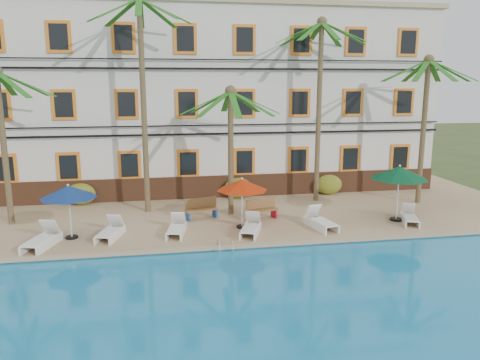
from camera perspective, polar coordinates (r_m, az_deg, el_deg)
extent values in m
plane|color=#384C23|center=(18.70, -0.17, -7.94)|extent=(100.00, 100.00, 0.00)
cube|color=tan|center=(23.38, -2.24, -3.56)|extent=(30.00, 12.00, 0.25)
cube|color=#187FB8|center=(12.44, 5.58, -18.27)|extent=(26.00, 12.00, 0.20)
cube|color=tan|center=(17.78, 0.33, -8.06)|extent=(30.00, 0.35, 0.06)
cube|color=silver|center=(27.53, -3.74, 9.56)|extent=(25.00, 6.00, 10.00)
cube|color=brown|center=(25.08, -2.85, -0.80)|extent=(25.00, 0.12, 1.20)
cube|color=tan|center=(27.80, -3.89, 20.12)|extent=(25.40, 6.40, 0.25)
cube|color=orange|center=(25.78, -26.73, 1.23)|extent=(1.15, 0.10, 1.50)
cube|color=black|center=(25.73, -26.76, 1.21)|extent=(0.85, 0.04, 1.20)
cube|color=orange|center=(25.07, -20.16, 1.51)|extent=(1.15, 0.10, 1.50)
cube|color=black|center=(25.02, -20.18, 1.49)|extent=(0.85, 0.04, 1.20)
cube|color=orange|center=(24.70, -13.30, 1.78)|extent=(1.15, 0.10, 1.50)
cube|color=black|center=(24.65, -13.31, 1.76)|extent=(0.85, 0.04, 1.20)
cube|color=orange|center=(24.70, -6.34, 2.02)|extent=(1.15, 0.10, 1.50)
cube|color=black|center=(24.65, -6.33, 2.00)|extent=(0.85, 0.04, 1.20)
cube|color=orange|center=(25.06, 0.53, 2.23)|extent=(1.15, 0.10, 1.50)
cube|color=black|center=(25.01, 0.55, 2.21)|extent=(0.85, 0.04, 1.20)
cube|color=orange|center=(25.76, 7.11, 2.41)|extent=(1.15, 0.10, 1.50)
cube|color=black|center=(25.72, 7.14, 2.39)|extent=(0.85, 0.04, 1.20)
cube|color=orange|center=(26.79, 13.27, 2.54)|extent=(1.15, 0.10, 1.50)
cube|color=black|center=(26.74, 13.31, 2.52)|extent=(0.85, 0.04, 1.20)
cube|color=orange|center=(28.10, 18.91, 2.64)|extent=(1.15, 0.10, 1.50)
cube|color=black|center=(28.05, 18.96, 2.62)|extent=(0.85, 0.04, 1.20)
cube|color=orange|center=(24.74, -20.67, 8.59)|extent=(1.15, 0.10, 1.50)
cube|color=black|center=(24.69, -20.69, 8.58)|extent=(0.85, 0.04, 1.20)
cube|color=orange|center=(24.37, -13.65, 8.97)|extent=(1.15, 0.10, 1.50)
cube|color=black|center=(24.32, -13.66, 8.96)|extent=(0.85, 0.04, 1.20)
cube|color=orange|center=(24.37, -6.51, 9.22)|extent=(1.15, 0.10, 1.50)
cube|color=black|center=(24.32, -6.50, 9.22)|extent=(0.85, 0.04, 1.20)
cube|color=orange|center=(24.73, 0.54, 9.33)|extent=(1.15, 0.10, 1.50)
cube|color=black|center=(24.68, 0.56, 9.33)|extent=(0.85, 0.04, 1.20)
cube|color=orange|center=(25.45, 7.29, 9.31)|extent=(1.15, 0.10, 1.50)
cube|color=black|center=(25.40, 7.32, 9.30)|extent=(0.85, 0.04, 1.20)
cube|color=orange|center=(26.48, 13.58, 9.17)|extent=(1.15, 0.10, 1.50)
cube|color=black|center=(26.44, 13.63, 9.17)|extent=(0.85, 0.04, 1.20)
cube|color=orange|center=(27.81, 19.34, 8.95)|extent=(1.15, 0.10, 1.50)
cube|color=black|center=(27.76, 19.39, 8.95)|extent=(0.85, 0.04, 1.20)
cube|color=orange|center=(24.81, -21.23, 15.97)|extent=(1.15, 0.10, 1.50)
cube|color=black|center=(24.76, -21.25, 15.98)|extent=(0.85, 0.04, 1.20)
cube|color=orange|center=(24.44, -14.03, 16.48)|extent=(1.15, 0.10, 1.50)
cube|color=black|center=(24.39, -14.04, 16.49)|extent=(0.85, 0.04, 1.20)
cube|color=orange|center=(24.44, -6.69, 16.74)|extent=(1.15, 0.10, 1.50)
cube|color=black|center=(24.39, -6.68, 16.75)|extent=(0.85, 0.04, 1.20)
cube|color=orange|center=(24.80, 0.55, 16.74)|extent=(1.15, 0.10, 1.50)
cube|color=black|center=(24.75, 0.58, 16.75)|extent=(0.85, 0.04, 1.20)
cube|color=orange|center=(25.51, 7.48, 16.51)|extent=(1.15, 0.10, 1.50)
cube|color=black|center=(25.46, 7.52, 16.52)|extent=(0.85, 0.04, 1.20)
cube|color=orange|center=(26.55, 13.93, 16.08)|extent=(1.15, 0.10, 1.50)
cube|color=black|center=(26.50, 13.98, 16.09)|extent=(0.85, 0.04, 1.20)
cube|color=orange|center=(27.87, 19.80, 15.53)|extent=(1.15, 0.10, 1.50)
cube|color=black|center=(27.82, 19.86, 15.53)|extent=(0.85, 0.04, 1.20)
cube|color=black|center=(24.47, -2.88, 5.65)|extent=(25.00, 0.08, 0.10)
cube|color=black|center=(24.43, -2.89, 6.70)|extent=(25.00, 0.08, 0.06)
cube|color=black|center=(24.34, -2.96, 13.40)|extent=(25.00, 0.08, 0.10)
cube|color=black|center=(24.36, -2.97, 14.46)|extent=(25.00, 0.08, 0.06)
cylinder|color=brown|center=(22.24, -26.80, 3.28)|extent=(0.26, 0.26, 6.52)
cube|color=#1E6317|center=(23.15, -26.63, 10.42)|extent=(0.28, 2.29, 1.06)
cube|color=#1E6317|center=(21.06, -26.00, 10.45)|extent=(1.82, 1.82, 1.06)
cube|color=#1E6317|center=(21.75, -24.57, 10.59)|extent=(2.29, 0.28, 1.06)
cube|color=#1E6317|center=(22.61, -24.89, 10.57)|extent=(1.82, 1.82, 1.06)
cylinder|color=brown|center=(22.17, -11.65, 8.40)|extent=(0.26, 0.26, 9.69)
cube|color=#1E6317|center=(23.48, -12.04, 19.15)|extent=(0.28, 2.29, 1.06)
cube|color=#1E6317|center=(23.18, -14.17, 19.16)|extent=(1.82, 1.82, 1.06)
cube|color=#1E6317|center=(22.41, -15.22, 19.37)|extent=(2.29, 0.28, 1.06)
cube|color=#1E6317|center=(21.59, -14.48, 19.71)|extent=(1.82, 1.82, 1.06)
cube|color=#1E6317|center=(21.22, -12.25, 19.95)|extent=(0.28, 2.29, 1.06)
cube|color=#1E6317|center=(21.54, -9.95, 19.91)|extent=(1.82, 1.82, 1.06)
cube|color=#1E6317|center=(22.35, -9.05, 19.65)|extent=(2.29, 0.28, 1.06)
cube|color=#1E6317|center=(23.14, -9.96, 19.34)|extent=(1.82, 1.82, 1.06)
cylinder|color=brown|center=(21.50, -1.14, 3.19)|extent=(0.26, 0.26, 5.70)
sphere|color=brown|center=(21.26, -1.17, 10.81)|extent=(0.50, 0.50, 0.50)
cube|color=#1E6317|center=(22.40, -1.61, 9.53)|extent=(0.28, 2.29, 1.06)
cube|color=#1E6317|center=(21.96, -3.59, 9.47)|extent=(1.82, 1.82, 1.06)
cube|color=#1E6317|center=(21.13, -4.26, 9.37)|extent=(2.29, 0.28, 1.06)
cube|color=#1E6317|center=(20.37, -3.08, 9.29)|extent=(1.82, 1.82, 1.06)
cube|color=#1E6317|center=(20.15, -0.67, 9.28)|extent=(0.28, 2.29, 1.06)
cube|color=#1E6317|center=(20.62, 1.42, 9.33)|extent=(1.82, 1.82, 1.06)
cube|color=#1E6317|center=(21.47, 1.88, 9.43)|extent=(2.29, 0.28, 1.06)
cube|color=#1E6317|center=(22.20, 0.60, 9.51)|extent=(1.82, 1.82, 1.06)
cylinder|color=brown|center=(24.20, 9.57, 7.89)|extent=(0.26, 0.26, 8.96)
sphere|color=brown|center=(24.32, 9.95, 18.48)|extent=(0.50, 0.50, 0.50)
cube|color=#1E6317|center=(25.34, 9.00, 17.06)|extent=(0.28, 2.29, 1.06)
cube|color=#1E6317|center=(24.78, 7.42, 17.22)|extent=(1.82, 1.82, 1.06)
cube|color=#1E6317|center=(23.91, 7.21, 17.43)|extent=(2.29, 0.28, 1.06)
cube|color=#1E6317|center=(23.25, 8.64, 17.55)|extent=(1.82, 1.82, 1.06)
cube|color=#1E6317|center=(23.20, 10.89, 17.49)|extent=(0.28, 2.29, 1.06)
cube|color=#1E6317|center=(23.80, 12.50, 17.28)|extent=(1.82, 1.82, 1.06)
cube|color=#1E6317|center=(24.67, 12.51, 17.07)|extent=(2.29, 0.28, 1.06)
cube|color=#1E6317|center=(25.29, 11.06, 16.99)|extent=(1.82, 1.82, 1.06)
cylinder|color=brown|center=(25.23, 21.42, 5.33)|extent=(0.26, 0.26, 7.15)
sphere|color=brown|center=(25.12, 22.04, 13.45)|extent=(0.50, 0.50, 0.50)
cube|color=#1E6317|center=(26.09, 20.62, 12.32)|extent=(0.28, 2.29, 1.06)
cube|color=#1E6317|center=(25.40, 19.40, 12.44)|extent=(1.82, 1.82, 1.06)
cube|color=#1E6317|center=(24.54, 19.64, 12.47)|extent=(2.29, 0.28, 1.06)
cube|color=#1E6317|center=(24.00, 21.30, 12.38)|extent=(1.82, 1.82, 1.06)
cube|color=#1E6317|center=(24.14, 23.39, 12.21)|extent=(0.28, 2.29, 1.06)
cube|color=#1E6317|center=(24.86, 24.55, 12.08)|extent=(1.82, 1.82, 1.06)
cube|color=#1E6317|center=(25.72, 24.16, 12.07)|extent=(2.29, 0.28, 1.06)
cube|color=#1E6317|center=(26.21, 22.55, 12.17)|extent=(1.82, 1.82, 1.06)
ellipsoid|color=#285819|center=(24.90, -18.88, -1.64)|extent=(1.50, 0.90, 1.10)
ellipsoid|color=#285819|center=(24.91, -0.24, -0.99)|extent=(1.50, 0.90, 1.10)
ellipsoid|color=#285819|center=(26.23, 10.76, -0.55)|extent=(1.50, 0.90, 1.10)
cylinder|color=black|center=(19.89, -19.81, -6.58)|extent=(0.49, 0.49, 0.07)
cylinder|color=silver|center=(19.60, -20.02, -3.74)|extent=(0.06, 0.06, 2.11)
cone|color=navy|center=(19.40, -20.19, -1.36)|extent=(2.20, 2.20, 0.48)
sphere|color=silver|center=(19.35, -20.25, -0.59)|extent=(0.10, 0.10, 0.10)
cylinder|color=black|center=(20.06, 0.25, -5.70)|extent=(0.49, 0.49, 0.07)
cylinder|color=silver|center=(19.78, 0.26, -2.91)|extent=(0.06, 0.06, 2.09)
cone|color=#B12608|center=(19.58, 0.26, -0.57)|extent=(2.18, 2.18, 0.48)
sphere|color=silver|center=(19.53, 0.26, 0.18)|extent=(0.10, 0.10, 0.10)
cylinder|color=black|center=(22.21, 18.49, -4.57)|extent=(0.57, 0.57, 0.08)
cylinder|color=silver|center=(21.92, 18.69, -1.62)|extent=(0.06, 0.06, 2.43)
cone|color=#064123|center=(21.72, 18.86, 0.85)|extent=(2.53, 2.53, 0.56)
sphere|color=silver|center=(21.67, 18.91, 1.64)|extent=(0.10, 0.10, 0.10)
cube|color=white|center=(18.94, -23.43, -6.82)|extent=(0.99, 1.50, 0.06)
cube|color=white|center=(19.66, -22.14, -5.30)|extent=(0.75, 0.66, 0.69)
cube|color=white|center=(19.36, -23.83, -7.01)|extent=(0.60, 1.90, 0.32)
cube|color=white|center=(19.06, -22.15, -7.16)|extent=(0.60, 1.90, 0.32)
cube|color=white|center=(19.13, -15.81, -6.18)|extent=(0.90, 1.37, 0.06)
cube|color=white|center=(19.84, -14.93, -4.81)|extent=(0.69, 0.60, 0.63)
cube|color=white|center=(19.50, -16.32, -6.37)|extent=(0.54, 1.74, 0.29)
cube|color=white|center=(19.29, -14.71, -6.48)|extent=(0.54, 1.74, 0.29)
cube|color=white|center=(19.03, -7.87, -5.95)|extent=(0.78, 1.31, 0.06)
cube|color=white|center=(19.76, -7.53, -4.61)|extent=(0.64, 0.55, 0.61)
cube|color=white|center=(19.34, -8.59, -6.18)|extent=(0.37, 1.73, 0.28)
cube|color=white|center=(19.26, -6.92, -6.21)|extent=(0.37, 1.73, 0.28)
cube|color=white|center=(18.91, 1.18, -5.92)|extent=(0.98, 1.39, 0.06)
cube|color=white|center=(19.67, 1.59, -4.54)|extent=(0.71, 0.64, 0.63)
cube|color=white|center=(19.24, 0.43, -6.13)|extent=(0.67, 1.71, 0.29)
cube|color=white|center=(19.15, 2.16, -6.22)|extent=(0.67, 1.71, 0.29)
cube|color=white|center=(19.98, 10.18, -5.07)|extent=(0.88, 1.45, 0.06)
cube|color=white|center=(20.68, 8.85, -3.76)|extent=(0.71, 0.61, 0.67)
cube|color=white|center=(20.08, 9.01, -5.47)|extent=(0.44, 1.89, 0.31)
cube|color=white|center=(20.40, 10.53, -5.25)|extent=(0.44, 1.89, 0.31)
cube|color=white|center=(21.70, 20.09, -4.36)|extent=(0.93, 1.31, 0.05)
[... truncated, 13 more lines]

